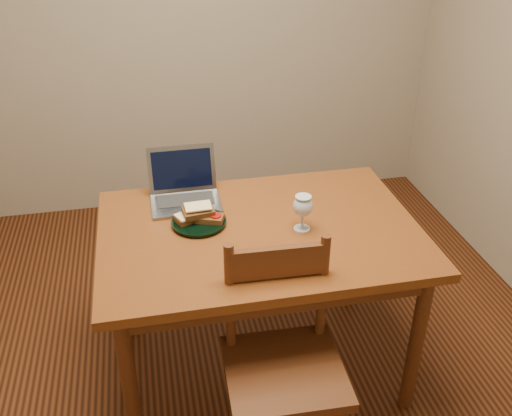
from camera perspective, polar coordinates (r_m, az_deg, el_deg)
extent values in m
cube|color=black|center=(2.82, -2.10, -14.82)|extent=(3.20, 3.20, 0.02)
cube|color=gray|center=(3.65, -7.10, 19.25)|extent=(3.20, 0.02, 2.60)
cube|color=#50230D|center=(2.34, 0.40, -2.49)|extent=(1.30, 0.90, 0.04)
cylinder|color=#43200D|center=(2.26, -12.50, -17.05)|extent=(0.06, 0.06, 0.70)
cylinder|color=#43200D|center=(2.46, 15.73, -12.82)|extent=(0.06, 0.06, 0.70)
cylinder|color=#43200D|center=(2.82, -12.73, -6.05)|extent=(0.06, 0.06, 0.70)
cylinder|color=#43200D|center=(2.98, 9.66, -3.47)|extent=(0.06, 0.06, 0.70)
cube|color=#43200D|center=(2.14, 2.87, -16.08)|extent=(0.44, 0.42, 0.04)
cube|color=#43200D|center=(2.02, 2.17, -5.39)|extent=(0.34, 0.04, 0.12)
cylinder|color=black|center=(2.36, -5.72, -1.46)|extent=(0.23, 0.23, 0.02)
cube|color=slate|center=(2.50, -6.99, 0.38)|extent=(0.30, 0.21, 0.01)
cube|color=slate|center=(2.57, -7.44, 3.95)|extent=(0.30, 0.06, 0.20)
cube|color=black|center=(2.57, -7.44, 3.95)|extent=(0.26, 0.05, 0.17)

